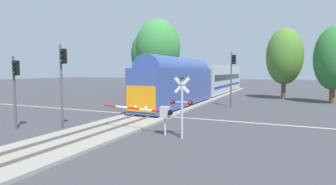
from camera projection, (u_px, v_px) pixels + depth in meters
name	position (u px, v px, depth m)	size (l,w,h in m)	color
ground_plane	(152.00, 115.00, 24.29)	(220.00, 220.00, 0.00)	#3D3D42
road_centre_stripe	(152.00, 115.00, 24.28)	(44.00, 0.20, 0.01)	beige
railway_track	(152.00, 114.00, 24.28)	(4.40, 80.00, 0.32)	gray
commuter_train	(205.00, 79.00, 39.31)	(3.04, 40.68, 5.16)	#384C93
crossing_gate_near	(158.00, 112.00, 16.90)	(5.12, 0.40, 1.80)	#B7B7BC
crossing_signal_mast	(182.00, 100.00, 15.78)	(1.36, 0.44, 3.74)	#B2B2B7
crossing_gate_far	(151.00, 93.00, 31.34)	(6.25, 0.40, 1.84)	#B7B7BC
traffic_signal_median	(62.00, 73.00, 18.52)	(0.53, 0.38, 5.79)	#4C4C51
traffic_signal_far_side	(232.00, 71.00, 29.44)	(0.53, 0.38, 6.02)	#4C4C51
traffic_signal_near_left	(15.00, 81.00, 18.22)	(0.53, 0.38, 4.99)	#4C4C51
maple_right_background	(334.00, 58.00, 32.72)	(4.55, 4.55, 9.43)	brown
oak_behind_train	(158.00, 48.00, 42.27)	(7.01, 7.01, 12.09)	brown
pine_left_background	(147.00, 55.00, 49.75)	(5.77, 5.77, 11.33)	#4C3828
oak_far_right	(285.00, 56.00, 38.02)	(4.99, 4.99, 10.02)	brown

